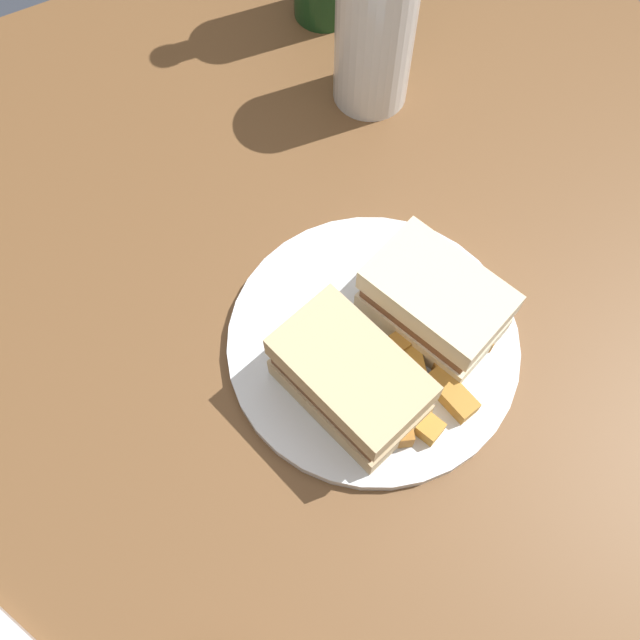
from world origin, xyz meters
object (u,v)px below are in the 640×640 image
object	(u,v)px
plate	(373,343)
pint_glass	(374,38)
sandwich_half_left	(350,380)
sandwich_half_right	(435,303)

from	to	relation	value
plate	pint_glass	world-z (taller)	pint_glass
pint_glass	plate	bearing A→B (deg)	61.20
sandwich_half_left	sandwich_half_right	bearing A→B (deg)	-164.04
plate	sandwich_half_left	bearing A→B (deg)	37.72
pint_glass	sandwich_half_left	bearing A→B (deg)	57.59
sandwich_half_left	pint_glass	world-z (taller)	pint_glass
plate	sandwich_half_right	world-z (taller)	sandwich_half_right
sandwich_half_left	pint_glass	distance (m)	0.34
plate	sandwich_half_left	distance (m)	0.07
sandwich_half_left	sandwich_half_right	distance (m)	0.10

